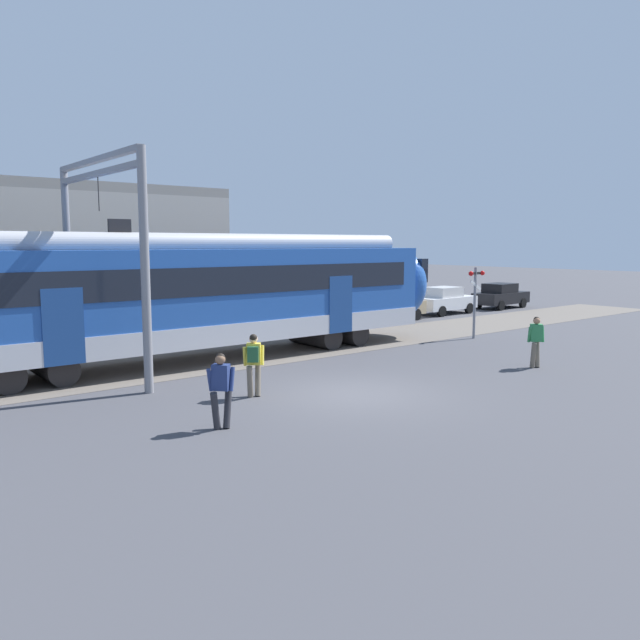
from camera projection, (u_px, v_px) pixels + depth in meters
name	position (u px, v px, depth m)	size (l,w,h in m)	color
ground_plane	(356.00, 394.00, 16.61)	(160.00, 160.00, 0.00)	#424247
pedestrian_navy	(221.00, 385.00, 13.38)	(0.69, 0.45, 1.67)	#28282D
pedestrian_yellow	(254.00, 360.00, 16.17)	(0.67, 0.53, 1.67)	#6B6051
pedestrian_green	(536.00, 337.00, 20.03)	(0.69, 0.50, 1.67)	#6B6051
parked_car_tan	(389.00, 306.00, 32.22)	(4.03, 1.82, 1.54)	tan
parked_car_white	(444.00, 300.00, 35.32)	(4.05, 1.85, 1.54)	silver
parked_car_black	(501.00, 296.00, 38.49)	(4.08, 1.91, 1.54)	black
catenary_gantry	(100.00, 233.00, 18.70)	(0.24, 6.64, 6.53)	gray
crossing_signal	(475.00, 291.00, 26.05)	(0.96, 0.21, 3.00)	gray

